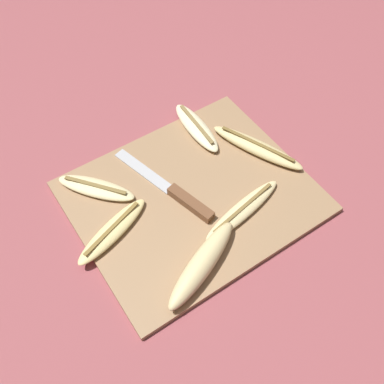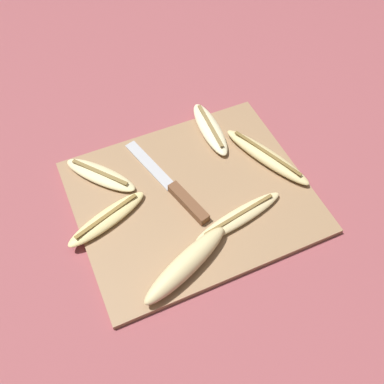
{
  "view_description": "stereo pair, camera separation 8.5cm",
  "coord_description": "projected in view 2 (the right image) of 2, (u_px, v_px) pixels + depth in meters",
  "views": [
    {
      "loc": [
        -0.28,
        -0.41,
        0.72
      ],
      "look_at": [
        0.0,
        0.0,
        0.02
      ],
      "focal_mm": 42.0,
      "sensor_mm": 36.0,
      "label": 1
    },
    {
      "loc": [
        -0.2,
        -0.45,
        0.72
      ],
      "look_at": [
        0.0,
        0.0,
        0.02
      ],
      "focal_mm": 42.0,
      "sensor_mm": 36.0,
      "label": 2
    }
  ],
  "objects": [
    {
      "name": "ground_plane",
      "position": [
        192.0,
        199.0,
        0.87
      ],
      "size": [
        4.0,
        4.0,
        0.0
      ],
      "primitive_type": "plane",
      "color": "#93474C"
    },
    {
      "name": "cutting_board",
      "position": [
        192.0,
        197.0,
        0.86
      ],
      "size": [
        0.44,
        0.37,
        0.01
      ],
      "color": "#997551",
      "rests_on": "ground_plane"
    },
    {
      "name": "knife",
      "position": [
        180.0,
        194.0,
        0.85
      ],
      "size": [
        0.08,
        0.25,
        0.02
      ],
      "rotation": [
        0.0,
        0.0,
        0.25
      ],
      "color": "brown",
      "rests_on": "cutting_board"
    },
    {
      "name": "banana_spotted_left",
      "position": [
        267.0,
        157.0,
        0.9
      ],
      "size": [
        0.11,
        0.2,
        0.02
      ],
      "rotation": [
        0.0,
        0.0,
        3.54
      ],
      "color": "#DBC684",
      "rests_on": "cutting_board"
    },
    {
      "name": "banana_ripe_center",
      "position": [
        239.0,
        217.0,
        0.82
      ],
      "size": [
        0.19,
        0.07,
        0.02
      ],
      "rotation": [
        0.0,
        0.0,
        4.89
      ],
      "color": "beige",
      "rests_on": "cutting_board"
    },
    {
      "name": "banana_mellow_near",
      "position": [
        186.0,
        264.0,
        0.76
      ],
      "size": [
        0.19,
        0.11,
        0.04
      ],
      "rotation": [
        0.0,
        0.0,
        5.12
      ],
      "color": "beige",
      "rests_on": "cutting_board"
    },
    {
      "name": "banana_golden_short",
      "position": [
        107.0,
        219.0,
        0.82
      ],
      "size": [
        0.17,
        0.09,
        0.02
      ],
      "rotation": [
        0.0,
        0.0,
        5.04
      ],
      "color": "#EDD689",
      "rests_on": "cutting_board"
    },
    {
      "name": "banana_soft_right",
      "position": [
        100.0,
        175.0,
        0.88
      ],
      "size": [
        0.13,
        0.15,
        0.02
      ],
      "rotation": [
        0.0,
        0.0,
        3.82
      ],
      "color": "beige",
      "rests_on": "cutting_board"
    },
    {
      "name": "banana_pale_long",
      "position": [
        210.0,
        129.0,
        0.95
      ],
      "size": [
        0.05,
        0.16,
        0.02
      ],
      "rotation": [
        0.0,
        0.0,
        3.09
      ],
      "color": "beige",
      "rests_on": "cutting_board"
    }
  ]
}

